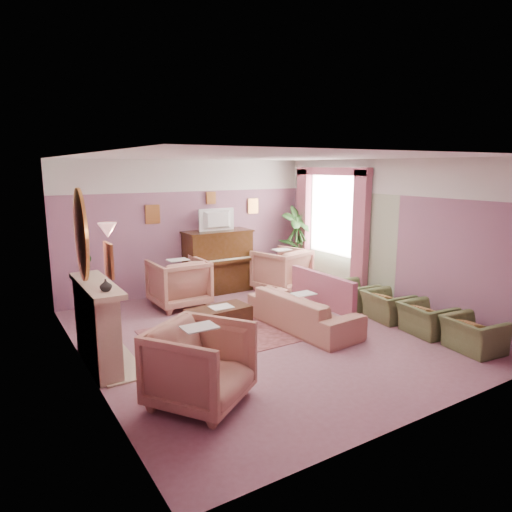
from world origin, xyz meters
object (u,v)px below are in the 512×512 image
coffee_table (219,321)px  olive_chair_a (474,329)px  floral_armchair_right (282,268)px  television (218,218)px  sofa (303,304)px  side_table (294,267)px  floral_armchair_front (200,361)px  olive_chair_b (427,314)px  floral_armchair_left (179,280)px  olive_chair_c (387,301)px  olive_chair_d (354,291)px  piano (218,262)px

coffee_table → olive_chair_a: 3.83m
coffee_table → olive_chair_a: bearing=-41.8°
floral_armchair_right → television: bearing=151.7°
sofa → side_table: (1.72, 2.59, -0.07)m
floral_armchair_front → olive_chair_b: size_ratio=1.33×
floral_armchair_left → olive_chair_c: size_ratio=1.33×
television → olive_chair_b: bearing=-67.1°
television → floral_armchair_front: bearing=-119.8°
television → olive_chair_c: 3.80m
olive_chair_b → olive_chair_d: bearing=90.0°
sofa → olive_chair_b: (1.52, -1.26, -0.09)m
piano → sofa: (0.16, -2.78, -0.23)m
piano → coffee_table: 2.62m
olive_chair_b → olive_chair_d: size_ratio=1.00×
television → side_table: 2.26m
piano → floral_armchair_left: size_ratio=1.36×
olive_chair_a → olive_chair_d: 2.46m
floral_armchair_right → olive_chair_c: 2.59m
piano → side_table: (1.88, -0.19, -0.30)m
floral_armchair_right → olive_chair_a: size_ratio=1.33×
floral_armchair_front → olive_chair_d: bearing=23.4°
sofa → floral_armchair_right: bearing=63.9°
piano → side_table: bearing=-5.7°
sofa → olive_chair_c: size_ratio=2.70×
olive_chair_d → coffee_table: bearing=178.2°
floral_armchair_left → coffee_table: bearing=-91.6°
television → floral_armchair_right: bearing=-28.3°
coffee_table → floral_armchair_right: bearing=34.5°
piano → olive_chair_b: size_ratio=1.82×
sofa → side_table: size_ratio=2.97×
television → olive_chair_a: television is taller
coffee_table → olive_chair_c: (2.85, -0.91, 0.11)m
floral_armchair_front → olive_chair_a: size_ratio=1.33×
floral_armchair_left → olive_chair_b: bearing=-51.3°
olive_chair_d → floral_armchair_right: bearing=106.3°
floral_armchair_left → olive_chair_c: 3.88m
floral_armchair_left → olive_chair_d: floral_armchair_left is taller
piano → coffee_table: size_ratio=1.40×
floral_armchair_left → floral_armchair_front: 3.80m
piano → side_table: 1.91m
piano → floral_armchair_front: (-2.34, -4.14, -0.14)m
coffee_table → floral_armchair_front: floral_armchair_front is taller
television → olive_chair_d: television is taller
piano → olive_chair_c: 3.64m
coffee_table → floral_armchair_front: bearing=-122.5°
olive_chair_b → side_table: bearing=87.0°
sofa → floral_armchair_right: floral_armchair_right is taller
sofa → olive_chair_a: bearing=-53.7°
floral_armchair_right → olive_chair_c: (0.50, -2.53, -0.18)m
television → side_table: (1.88, -0.14, -1.25)m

